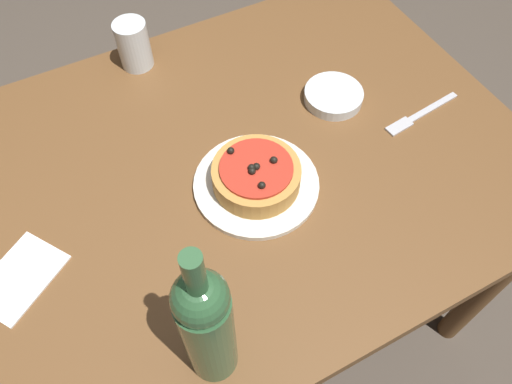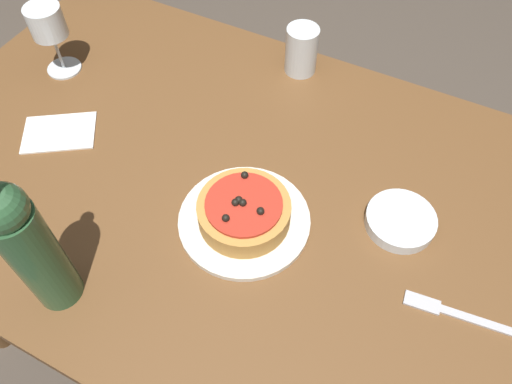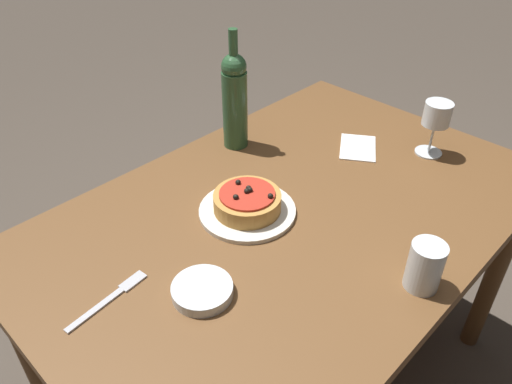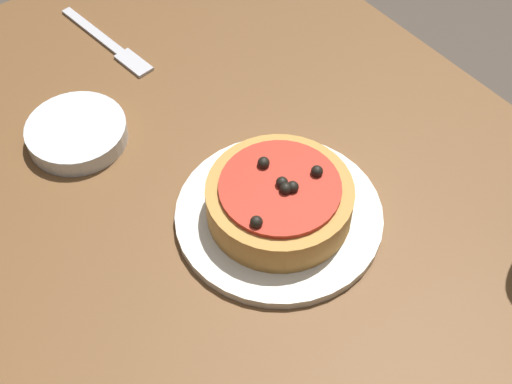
{
  "view_description": "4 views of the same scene",
  "coord_description": "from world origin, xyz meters",
  "px_view_note": "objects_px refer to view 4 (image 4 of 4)",
  "views": [
    {
      "loc": [
        -0.17,
        -0.57,
        1.58
      ],
      "look_at": [
        0.07,
        -0.11,
        0.81
      ],
      "focal_mm": 35.0,
      "sensor_mm": 36.0,
      "label": 1
    },
    {
      "loc": [
        0.34,
        -0.51,
        1.56
      ],
      "look_at": [
        0.11,
        -0.05,
        0.85
      ],
      "focal_mm": 35.0,
      "sensor_mm": 36.0,
      "label": 2
    },
    {
      "loc": [
        0.79,
        0.64,
        1.57
      ],
      "look_at": [
        0.12,
        -0.01,
        0.88
      ],
      "focal_mm": 35.0,
      "sensor_mm": 36.0,
      "label": 3
    },
    {
      "loc": [
        -0.29,
        0.26,
        1.45
      ],
      "look_at": [
        0.09,
        -0.03,
        0.85
      ],
      "focal_mm": 50.0,
      "sensor_mm": 36.0,
      "label": 4
    }
  ],
  "objects_px": {
    "dinner_plate": "(279,216)",
    "pizza": "(279,200)",
    "dining_table": "(279,344)",
    "fork": "(110,45)",
    "side_bowl": "(77,133)"
  },
  "relations": [
    {
      "from": "dining_table",
      "to": "fork",
      "type": "height_order",
      "value": "fork"
    },
    {
      "from": "dinner_plate",
      "to": "fork",
      "type": "relative_size",
      "value": 1.23
    },
    {
      "from": "side_bowl",
      "to": "fork",
      "type": "distance_m",
      "value": 0.19
    },
    {
      "from": "dinner_plate",
      "to": "side_bowl",
      "type": "relative_size",
      "value": 1.9
    },
    {
      "from": "dining_table",
      "to": "pizza",
      "type": "xyz_separation_m",
      "value": [
        0.09,
        -0.07,
        0.13
      ]
    },
    {
      "from": "dinner_plate",
      "to": "side_bowl",
      "type": "distance_m",
      "value": 0.29
    },
    {
      "from": "fork",
      "to": "pizza",
      "type": "bearing_deg",
      "value": -6.58
    },
    {
      "from": "dining_table",
      "to": "pizza",
      "type": "distance_m",
      "value": 0.18
    },
    {
      "from": "side_bowl",
      "to": "fork",
      "type": "relative_size",
      "value": 0.65
    },
    {
      "from": "pizza",
      "to": "dining_table",
      "type": "bearing_deg",
      "value": 142.66
    },
    {
      "from": "dinner_plate",
      "to": "pizza",
      "type": "height_order",
      "value": "pizza"
    },
    {
      "from": "dining_table",
      "to": "fork",
      "type": "bearing_deg",
      "value": -8.39
    },
    {
      "from": "pizza",
      "to": "dinner_plate",
      "type": "bearing_deg",
      "value": 139.46
    },
    {
      "from": "side_bowl",
      "to": "pizza",
      "type": "bearing_deg",
      "value": -153.97
    },
    {
      "from": "fork",
      "to": "dining_table",
      "type": "bearing_deg",
      "value": -14.81
    }
  ]
}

